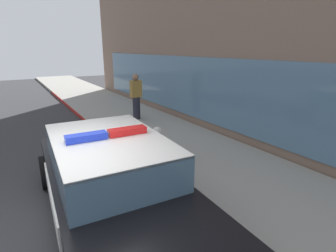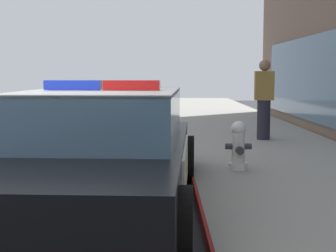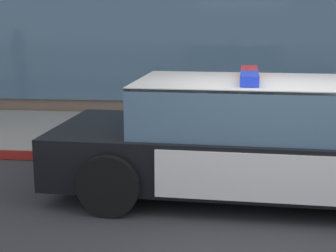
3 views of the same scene
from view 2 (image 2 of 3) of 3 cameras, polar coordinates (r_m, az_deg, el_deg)
The scene contains 5 objects.
ground at distance 6.01m, azimuth -14.91°, elevation -9.51°, with size 48.00×48.00×0.00m, color #303033.
curb_red_paint at distance 5.81m, azimuth 3.54°, elevation -9.08°, with size 28.80×0.04×0.14m, color maroon.
police_cruiser at distance 5.90m, azimuth -7.44°, elevation -2.89°, with size 5.10×2.34×1.49m.
fire_hydrant at distance 7.65m, azimuth 7.83°, elevation -2.23°, with size 0.34×0.39×0.73m.
pedestrian_on_sidewalk at distance 11.21m, azimuth 10.62°, elevation 2.91°, with size 0.29×0.42×1.71m.
Camera 2 is at (5.60, 1.50, 1.58)m, focal length 54.81 mm.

